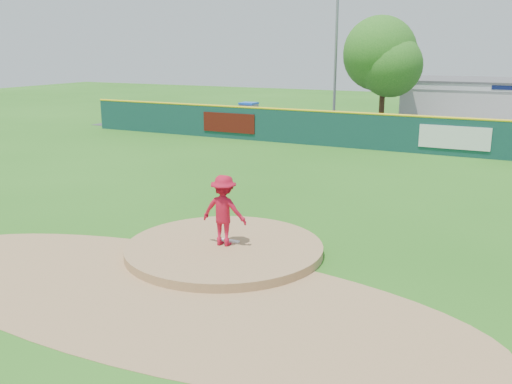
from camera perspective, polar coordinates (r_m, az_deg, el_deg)
The scene contains 12 objects.
ground at distance 16.04m, azimuth -3.19°, elevation -6.09°, with size 120.00×120.00×0.00m, color #286B19.
pitchers_mound at distance 16.04m, azimuth -3.19°, elevation -6.09°, with size 5.50×5.50×0.50m, color #9E774C.
pitching_rubber at distance 16.20m, azimuth -2.68°, elevation -4.87°, with size 0.60×0.15×0.04m, color white.
infield_dirt_arc at distance 13.71m, azimuth -9.45°, elevation -9.93°, with size 15.40×15.40×0.01m, color #9E774C.
parking_lot at distance 41.13m, azimuth 15.73°, elevation 5.99°, with size 44.00×16.00×0.02m, color #38383A.
pitcher at distance 15.65m, azimuth -3.23°, elevation -1.85°, with size 1.27×0.73×1.97m, color #B60F2A.
van at distance 35.67m, azimuth 10.94°, elevation 6.10°, with size 2.07×4.50×1.25m, color white.
fence_banners at distance 33.03m, azimuth 7.55°, elevation 6.21°, with size 17.04×0.04×1.20m.
playground_slide at distance 41.26m, azimuth -0.80°, elevation 7.76°, with size 1.11×3.14×1.73m.
outfield_fence at distance 32.26m, azimuth 12.78°, elevation 5.95°, with size 40.00×0.14×2.07m.
deciduous_tree at distance 39.23m, azimuth 12.68°, elevation 12.47°, with size 5.60×5.60×7.36m.
light_pole_left at distance 42.26m, azimuth 8.03°, elevation 14.81°, with size 1.75×0.25×11.00m.
Camera 1 is at (7.45, -13.06, 5.59)m, focal length 40.00 mm.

